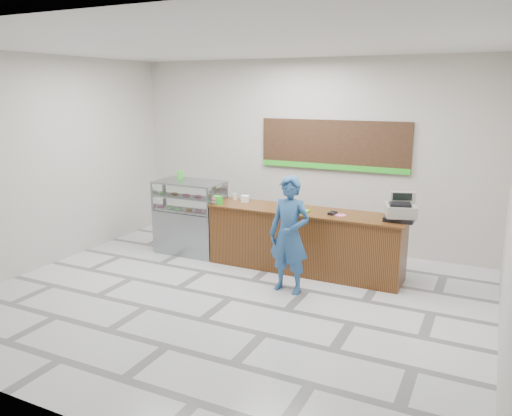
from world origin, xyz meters
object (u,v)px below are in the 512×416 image
at_px(display_case, 190,217).
at_px(serving_tray, 297,211).
at_px(customer, 289,235).
at_px(cash_register, 401,210).
at_px(sales_counter, 304,241).

xyz_separation_m(display_case, serving_tray, (2.14, -0.12, 0.36)).
xyz_separation_m(display_case, customer, (2.32, -0.91, 0.19)).
bearing_deg(customer, display_case, 164.19).
relative_size(cash_register, serving_tray, 1.53).
height_order(sales_counter, serving_tray, serving_tray).
bearing_deg(serving_tray, cash_register, 8.50).
height_order(sales_counter, cash_register, cash_register).
bearing_deg(serving_tray, customer, -74.44).
distance_m(cash_register, customer, 1.72).
relative_size(display_case, cash_register, 2.36).
height_order(sales_counter, display_case, display_case).
bearing_deg(cash_register, display_case, 163.24).
height_order(cash_register, customer, customer).
bearing_deg(sales_counter, serving_tray, -124.28).
height_order(display_case, customer, customer).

